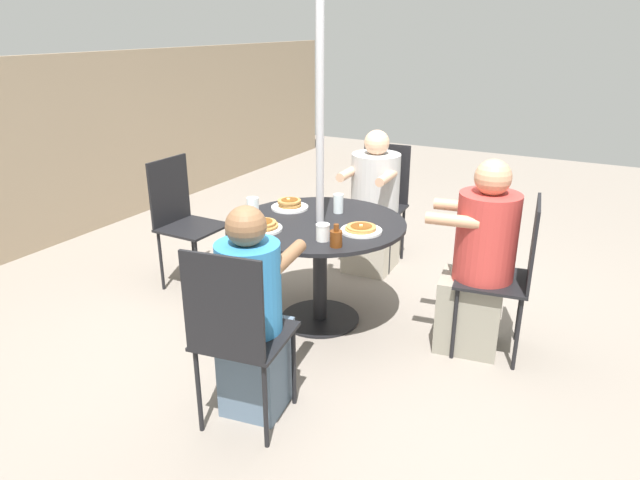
{
  "coord_description": "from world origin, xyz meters",
  "views": [
    {
      "loc": [
        -3.05,
        -1.65,
        1.91
      ],
      "look_at": [
        0.0,
        0.0,
        0.58
      ],
      "focal_mm": 32.0,
      "sensor_mm": 36.0,
      "label": 1
    }
  ],
  "objects": [
    {
      "name": "patio_table",
      "position": [
        0.0,
        0.0,
        0.57
      ],
      "size": [
        1.11,
        1.11,
        0.71
      ],
      "color": "black",
      "rests_on": "ground"
    },
    {
      "name": "coffee_cup",
      "position": [
        -0.29,
        -0.18,
        0.76
      ],
      "size": [
        0.08,
        0.08,
        0.1
      ],
      "color": "white",
      "rests_on": "patio_table"
    },
    {
      "name": "patio_chair_north",
      "position": [
        -1.17,
        -0.19,
        0.56
      ],
      "size": [
        0.48,
        0.48,
        0.98
      ],
      "rotation": [
        0.0,
        0.0,
        -1.41
      ],
      "color": "black",
      "rests_on": "ground"
    },
    {
      "name": "ground_plane",
      "position": [
        0.0,
        0.0,
        0.0
      ],
      "size": [
        12.0,
        12.0,
        0.0
      ],
      "primitive_type": "plane",
      "color": "gray"
    },
    {
      "name": "patio_chair_south",
      "position": [
        1.19,
        0.07,
        0.56
      ],
      "size": [
        0.44,
        0.44,
        0.98
      ],
      "rotation": [
        0.0,
        0.0,
        -4.66
      ],
      "color": "black",
      "rests_on": "ground"
    },
    {
      "name": "pancake_plate_c",
      "position": [
        -0.05,
        -0.31,
        0.73
      ],
      "size": [
        0.26,
        0.26,
        0.05
      ],
      "color": "white",
      "rests_on": "patio_table"
    },
    {
      "name": "umbrella_pole",
      "position": [
        0.0,
        0.0,
        1.03
      ],
      "size": [
        0.05,
        0.05,
        2.06
      ],
      "primitive_type": "cylinder",
      "color": "#ADADB2",
      "rests_on": "ground"
    },
    {
      "name": "drinking_glass_a",
      "position": [
        -0.11,
        0.44,
        0.77
      ],
      "size": [
        0.08,
        0.08,
        0.13
      ],
      "primitive_type": "cylinder",
      "color": "silver",
      "rests_on": "patio_table"
    },
    {
      "name": "diner_south",
      "position": [
        1.0,
        0.06,
        0.51
      ],
      "size": [
        0.56,
        0.4,
        1.14
      ],
      "rotation": [
        0.0,
        0.0,
        -4.66
      ],
      "color": "beige",
      "rests_on": "ground"
    },
    {
      "name": "back_fence",
      "position": [
        0.0,
        2.83,
        0.83
      ],
      "size": [
        10.0,
        0.06,
        1.66
      ],
      "primitive_type": "cube",
      "color": "gray",
      "rests_on": "ground"
    },
    {
      "name": "pancake_plate_a",
      "position": [
        0.14,
        0.32,
        0.74
      ],
      "size": [
        0.26,
        0.26,
        0.07
      ],
      "color": "white",
      "rests_on": "patio_table"
    },
    {
      "name": "syrup_bottle",
      "position": [
        -0.34,
        -0.29,
        0.76
      ],
      "size": [
        0.09,
        0.07,
        0.13
      ],
      "color": "#602D0F",
      "rests_on": "patio_table"
    },
    {
      "name": "drinking_glass_b",
      "position": [
        0.22,
        -0.02,
        0.77
      ],
      "size": [
        0.07,
        0.07,
        0.13
      ],
      "primitive_type": "cylinder",
      "color": "silver",
      "rests_on": "patio_table"
    },
    {
      "name": "pancake_plate_b",
      "position": [
        -0.31,
        0.24,
        0.73
      ],
      "size": [
        0.26,
        0.26,
        0.07
      ],
      "color": "white",
      "rests_on": "patio_table"
    },
    {
      "name": "diner_north",
      "position": [
        -1.0,
        -0.16,
        0.52
      ],
      "size": [
        0.54,
        0.38,
        1.12
      ],
      "rotation": [
        0.0,
        0.0,
        -1.41
      ],
      "color": "slate",
      "rests_on": "ground"
    },
    {
      "name": "patio_chair_west",
      "position": [
        0.02,
        1.19,
        0.56
      ],
      "size": [
        0.43,
        0.43,
        0.98
      ],
      "rotation": [
        0.0,
        0.0,
        -3.16
      ],
      "color": "black",
      "rests_on": "ground"
    },
    {
      "name": "patio_chair_east",
      "position": [
        0.17,
        -1.18,
        0.56
      ],
      "size": [
        0.48,
        0.48,
        0.98
      ],
      "rotation": [
        0.0,
        0.0,
        0.14
      ],
      "color": "black",
      "rests_on": "ground"
    },
    {
      "name": "diner_east",
      "position": [
        0.15,
        -1.0,
        0.55
      ],
      "size": [
        0.41,
        0.54,
        1.2
      ],
      "rotation": [
        0.0,
        0.0,
        0.14
      ],
      "color": "gray",
      "rests_on": "ground"
    }
  ]
}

